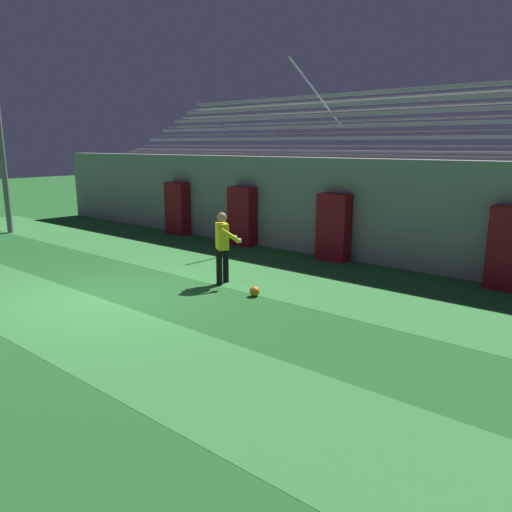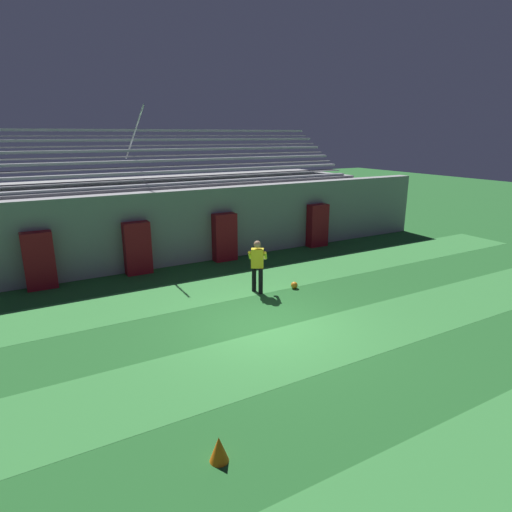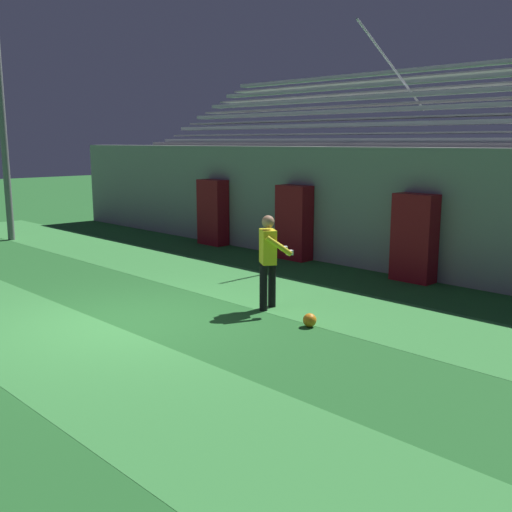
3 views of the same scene
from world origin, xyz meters
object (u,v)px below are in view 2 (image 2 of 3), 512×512
object	(u,v)px
padding_pillar_gate_right	(225,237)
padding_pillar_far_left	(39,261)
padding_pillar_gate_left	(137,248)
soccer_ball	(294,285)
traffic_cone	(219,449)
goalkeeper	(257,263)
padding_pillar_far_right	(317,225)

from	to	relation	value
padding_pillar_gate_right	padding_pillar_far_left	size ratio (longest dim) A/B	1.00
padding_pillar_gate_left	soccer_ball	distance (m)	5.68
padding_pillar_gate_right	traffic_cone	size ratio (longest dim) A/B	4.42
padding_pillar_far_left	soccer_ball	size ratio (longest dim) A/B	8.44
goalkeeper	padding_pillar_far_right	bearing A→B (deg)	35.77
padding_pillar_far_right	soccer_ball	world-z (taller)	padding_pillar_far_right
goalkeeper	soccer_ball	bearing A→B (deg)	-13.76
soccer_ball	traffic_cone	xyz separation A→B (m)	(-5.29, -5.69, 0.10)
soccer_ball	padding_pillar_far_left	bearing A→B (deg)	150.32
padding_pillar_far_right	goalkeeper	size ratio (longest dim) A/B	1.11
padding_pillar_far_left	padding_pillar_far_right	bearing A→B (deg)	0.00
traffic_cone	goalkeeper	bearing A→B (deg)	55.67
goalkeeper	soccer_ball	xyz separation A→B (m)	(1.20, -0.29, -0.84)
padding_pillar_gate_left	soccer_ball	bearing A→B (deg)	-45.59
padding_pillar_gate_right	goalkeeper	xyz separation A→B (m)	(-0.66, -3.72, 0.03)
goalkeeper	soccer_ball	size ratio (longest dim) A/B	7.59
padding_pillar_gate_left	soccer_ball	world-z (taller)	padding_pillar_gate_left
padding_pillar_gate_right	soccer_ball	bearing A→B (deg)	-82.30
padding_pillar_gate_right	traffic_cone	world-z (taller)	padding_pillar_gate_right
padding_pillar_gate_right	padding_pillar_far_right	world-z (taller)	same
padding_pillar_gate_left	traffic_cone	distance (m)	9.83
padding_pillar_gate_right	padding_pillar_far_left	world-z (taller)	same
padding_pillar_gate_left	traffic_cone	bearing A→B (deg)	-97.93
padding_pillar_far_left	goalkeeper	size ratio (longest dim) A/B	1.11
padding_pillar_gate_right	soccer_ball	size ratio (longest dim) A/B	8.44
goalkeeper	padding_pillar_far_left	bearing A→B (deg)	147.51
padding_pillar_gate_right	soccer_ball	world-z (taller)	padding_pillar_gate_right
soccer_ball	goalkeeper	bearing A→B (deg)	166.24
padding_pillar_gate_right	padding_pillar_far_left	bearing A→B (deg)	180.00
padding_pillar_far_left	goalkeeper	world-z (taller)	padding_pillar_far_left
padding_pillar_gate_right	traffic_cone	distance (m)	10.83
padding_pillar_gate_left	padding_pillar_far_left	distance (m)	3.11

